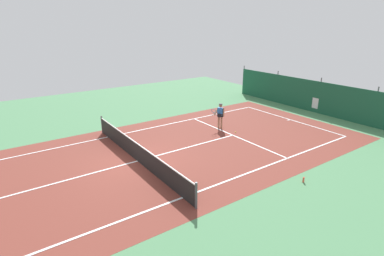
{
  "coord_description": "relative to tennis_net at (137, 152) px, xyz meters",
  "views": [
    {
      "loc": [
        12.89,
        -5.71,
        6.58
      ],
      "look_at": [
        -0.45,
        3.65,
        0.9
      ],
      "focal_mm": 28.46,
      "sensor_mm": 36.0,
      "label": 1
    }
  ],
  "objects": [
    {
      "name": "water_bottle",
      "position": [
        6.09,
        4.97,
        -0.39
      ],
      "size": [
        0.08,
        0.08,
        0.24
      ],
      "primitive_type": "cylinder",
      "color": "#D84C38",
      "rests_on": "ground"
    },
    {
      "name": "tennis_player",
      "position": [
        -1.51,
        6.62,
        0.45
      ],
      "size": [
        0.57,
        0.83,
        1.64
      ],
      "rotation": [
        0.0,
        0.0,
        3.55
      ],
      "color": "#9E7051",
      "rests_on": "ground"
    },
    {
      "name": "tennis_net",
      "position": [
        0.0,
        0.0,
        0.0
      ],
      "size": [
        10.12,
        0.1,
        1.1
      ],
      "color": "black",
      "rests_on": "ground"
    },
    {
      "name": "court_surface",
      "position": [
        0.0,
        0.0,
        -0.51
      ],
      "size": [
        11.02,
        26.6,
        0.01
      ],
      "color": "brown",
      "rests_on": "ground"
    },
    {
      "name": "parked_car",
      "position": [
        -0.73,
        17.1,
        0.33
      ],
      "size": [
        2.16,
        4.27,
        1.68
      ],
      "rotation": [
        0.0,
        0.0,
        3.1
      ],
      "color": "silver",
      "rests_on": "ground"
    },
    {
      "name": "back_fence",
      "position": [
        -0.0,
        15.51,
        0.16
      ],
      "size": [
        16.3,
        0.98,
        2.7
      ],
      "color": "#195138",
      "rests_on": "ground"
    },
    {
      "name": "tennis_ball_near_player",
      "position": [
        -0.27,
        6.86,
        -0.48
      ],
      "size": [
        0.07,
        0.07,
        0.07
      ],
      "primitive_type": "sphere",
      "color": "#CCDB33",
      "rests_on": "ground"
    },
    {
      "name": "ground_plane",
      "position": [
        0.0,
        0.0,
        -0.51
      ],
      "size": [
        36.0,
        36.0,
        0.0
      ],
      "primitive_type": "plane",
      "color": "#4C8456"
    }
  ]
}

